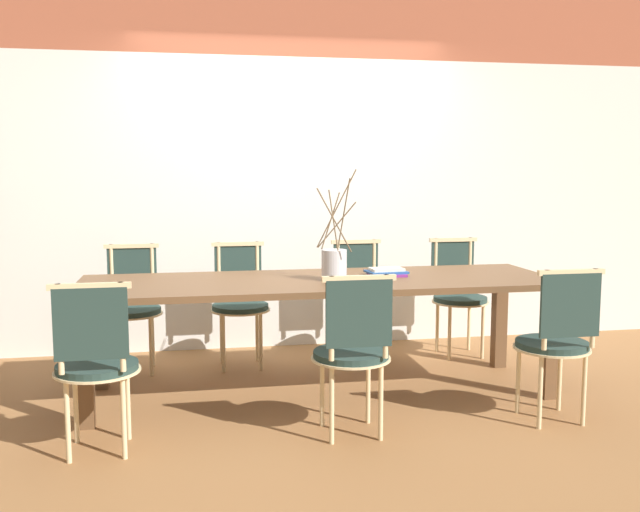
# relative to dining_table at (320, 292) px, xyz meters

# --- Properties ---
(ground_plane) EXTENTS (16.00, 16.00, 0.00)m
(ground_plane) POSITION_rel_dining_table_xyz_m (0.00, 0.00, -0.67)
(ground_plane) COLOR olive
(wall_rear) EXTENTS (12.00, 0.06, 3.20)m
(wall_rear) POSITION_rel_dining_table_xyz_m (0.00, 1.32, 0.93)
(wall_rear) COLOR silver
(wall_rear) RESTS_ON ground_plane
(dining_table) EXTENTS (3.03, 0.95, 0.75)m
(dining_table) POSITION_rel_dining_table_xyz_m (0.00, 0.00, 0.00)
(dining_table) COLOR brown
(dining_table) RESTS_ON ground_plane
(chair_near_leftend) EXTENTS (0.44, 0.44, 0.91)m
(chair_near_leftend) POSITION_rel_dining_table_xyz_m (-1.30, -0.78, -0.17)
(chair_near_leftend) COLOR #233833
(chair_near_leftend) RESTS_ON ground_plane
(chair_near_left) EXTENTS (0.44, 0.44, 0.91)m
(chair_near_left) POSITION_rel_dining_table_xyz_m (0.03, -0.78, -0.17)
(chair_near_left) COLOR #233833
(chair_near_left) RESTS_ON ground_plane
(chair_near_center) EXTENTS (0.44, 0.44, 0.91)m
(chair_near_center) POSITION_rel_dining_table_xyz_m (1.23, -0.78, -0.17)
(chair_near_center) COLOR #233833
(chair_near_center) RESTS_ON ground_plane
(chair_far_leftend) EXTENTS (0.44, 0.44, 0.91)m
(chair_far_leftend) POSITION_rel_dining_table_xyz_m (-1.23, 0.78, -0.17)
(chair_far_leftend) COLOR #233833
(chair_far_leftend) RESTS_ON ground_plane
(chair_far_left) EXTENTS (0.44, 0.44, 0.91)m
(chair_far_left) POSITION_rel_dining_table_xyz_m (-0.46, 0.78, -0.17)
(chair_far_left) COLOR #233833
(chair_far_left) RESTS_ON ground_plane
(chair_far_center) EXTENTS (0.44, 0.44, 0.91)m
(chair_far_center) POSITION_rel_dining_table_xyz_m (0.46, 0.78, -0.17)
(chair_far_center) COLOR #233833
(chair_far_center) RESTS_ON ground_plane
(chair_far_right) EXTENTS (0.44, 0.44, 0.91)m
(chair_far_right) POSITION_rel_dining_table_xyz_m (1.25, 0.78, -0.17)
(chair_far_right) COLOR #233833
(chair_far_right) RESTS_ON ground_plane
(vase_centerpiece) EXTENTS (0.29, 0.29, 0.70)m
(vase_centerpiece) POSITION_rel_dining_table_xyz_m (0.08, -0.07, 0.19)
(vase_centerpiece) COLOR silver
(vase_centerpiece) RESTS_ON dining_table
(book_stack) EXTENTS (0.27, 0.22, 0.05)m
(book_stack) POSITION_rel_dining_table_xyz_m (0.46, 0.08, 0.10)
(book_stack) COLOR #842D8C
(book_stack) RESTS_ON dining_table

